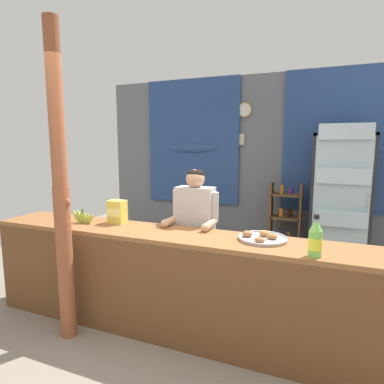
{
  "coord_description": "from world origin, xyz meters",
  "views": [
    {
      "loc": [
        1.05,
        -2.19,
        1.76
      ],
      "look_at": [
        -0.22,
        0.95,
        1.26
      ],
      "focal_mm": 29.83,
      "sensor_mm": 36.0,
      "label": 1
    }
  ],
  "objects_px": {
    "banana_bunch": "(83,218)",
    "soda_bottle_lime_soda": "(315,239)",
    "drink_fridge": "(340,192)",
    "snack_box_instant_noodle": "(117,212)",
    "stall_counter": "(175,277)",
    "plastic_lawn_chair": "(187,224)",
    "pastry_tray": "(262,238)",
    "bottle_shelf_rack": "(285,220)",
    "shopkeeper": "(195,224)",
    "timber_post": "(61,193)"
  },
  "relations": [
    {
      "from": "stall_counter",
      "to": "shopkeeper",
      "type": "xyz_separation_m",
      "value": [
        -0.02,
        0.53,
        0.35
      ]
    },
    {
      "from": "bottle_shelf_rack",
      "to": "timber_post",
      "type": "bearing_deg",
      "value": -119.59
    },
    {
      "from": "drink_fridge",
      "to": "soda_bottle_lime_soda",
      "type": "relative_size",
      "value": 6.55
    },
    {
      "from": "soda_bottle_lime_soda",
      "to": "pastry_tray",
      "type": "relative_size",
      "value": 0.75
    },
    {
      "from": "bottle_shelf_rack",
      "to": "pastry_tray",
      "type": "xyz_separation_m",
      "value": [
        0.03,
        -2.36,
        0.37
      ]
    },
    {
      "from": "stall_counter",
      "to": "pastry_tray",
      "type": "height_order",
      "value": "pastry_tray"
    },
    {
      "from": "stall_counter",
      "to": "plastic_lawn_chair",
      "type": "relative_size",
      "value": 4.59
    },
    {
      "from": "bottle_shelf_rack",
      "to": "snack_box_instant_noodle",
      "type": "height_order",
      "value": "snack_box_instant_noodle"
    },
    {
      "from": "shopkeeper",
      "to": "soda_bottle_lime_soda",
      "type": "distance_m",
      "value": 1.31
    },
    {
      "from": "drink_fridge",
      "to": "pastry_tray",
      "type": "relative_size",
      "value": 4.89
    },
    {
      "from": "plastic_lawn_chair",
      "to": "shopkeeper",
      "type": "height_order",
      "value": "shopkeeper"
    },
    {
      "from": "bottle_shelf_rack",
      "to": "banana_bunch",
      "type": "distance_m",
      "value": 3.05
    },
    {
      "from": "plastic_lawn_chair",
      "to": "soda_bottle_lime_soda",
      "type": "xyz_separation_m",
      "value": [
        1.93,
        -2.23,
        0.6
      ]
    },
    {
      "from": "timber_post",
      "to": "bottle_shelf_rack",
      "type": "relative_size",
      "value": 2.37
    },
    {
      "from": "pastry_tray",
      "to": "banana_bunch",
      "type": "xyz_separation_m",
      "value": [
        -1.8,
        -0.1,
        0.04
      ]
    },
    {
      "from": "pastry_tray",
      "to": "banana_bunch",
      "type": "relative_size",
      "value": 1.52
    },
    {
      "from": "bottle_shelf_rack",
      "to": "pastry_tray",
      "type": "height_order",
      "value": "bottle_shelf_rack"
    },
    {
      "from": "timber_post",
      "to": "snack_box_instant_noodle",
      "type": "relative_size",
      "value": 11.85
    },
    {
      "from": "snack_box_instant_noodle",
      "to": "shopkeeper",
      "type": "bearing_deg",
      "value": 20.73
    },
    {
      "from": "snack_box_instant_noodle",
      "to": "pastry_tray",
      "type": "distance_m",
      "value": 1.49
    },
    {
      "from": "timber_post",
      "to": "soda_bottle_lime_soda",
      "type": "relative_size",
      "value": 9.05
    },
    {
      "from": "timber_post",
      "to": "banana_bunch",
      "type": "distance_m",
      "value": 0.54
    },
    {
      "from": "drink_fridge",
      "to": "plastic_lawn_chair",
      "type": "xyz_separation_m",
      "value": [
        -2.21,
        -0.16,
        -0.62
      ]
    },
    {
      "from": "stall_counter",
      "to": "timber_post",
      "type": "xyz_separation_m",
      "value": [
        -0.95,
        -0.31,
        0.74
      ]
    },
    {
      "from": "drink_fridge",
      "to": "timber_post",
      "type": "bearing_deg",
      "value": -131.87
    },
    {
      "from": "shopkeeper",
      "to": "soda_bottle_lime_soda",
      "type": "relative_size",
      "value": 4.91
    },
    {
      "from": "timber_post",
      "to": "snack_box_instant_noodle",
      "type": "distance_m",
      "value": 0.64
    },
    {
      "from": "banana_bunch",
      "to": "soda_bottle_lime_soda",
      "type": "bearing_deg",
      "value": -4.44
    },
    {
      "from": "drink_fridge",
      "to": "bottle_shelf_rack",
      "type": "relative_size",
      "value": 1.71
    },
    {
      "from": "drink_fridge",
      "to": "soda_bottle_lime_soda",
      "type": "distance_m",
      "value": 2.4
    },
    {
      "from": "plastic_lawn_chair",
      "to": "snack_box_instant_noodle",
      "type": "relative_size",
      "value": 3.65
    },
    {
      "from": "drink_fridge",
      "to": "snack_box_instant_noodle",
      "type": "bearing_deg",
      "value": -136.37
    },
    {
      "from": "timber_post",
      "to": "drink_fridge",
      "type": "distance_m",
      "value": 3.54
    },
    {
      "from": "stall_counter",
      "to": "plastic_lawn_chair",
      "type": "height_order",
      "value": "stall_counter"
    },
    {
      "from": "bottle_shelf_rack",
      "to": "shopkeeper",
      "type": "height_order",
      "value": "shopkeeper"
    },
    {
      "from": "snack_box_instant_noodle",
      "to": "banana_bunch",
      "type": "xyz_separation_m",
      "value": [
        -0.32,
        -0.14,
        -0.06
      ]
    },
    {
      "from": "shopkeeper",
      "to": "stall_counter",
      "type": "bearing_deg",
      "value": -88.05
    },
    {
      "from": "bottle_shelf_rack",
      "to": "pastry_tray",
      "type": "distance_m",
      "value": 2.38
    },
    {
      "from": "plastic_lawn_chair",
      "to": "banana_bunch",
      "type": "height_order",
      "value": "banana_bunch"
    },
    {
      "from": "stall_counter",
      "to": "drink_fridge",
      "type": "distance_m",
      "value": 2.77
    },
    {
      "from": "stall_counter",
      "to": "bottle_shelf_rack",
      "type": "bearing_deg",
      "value": 75.04
    },
    {
      "from": "timber_post",
      "to": "shopkeeper",
      "type": "distance_m",
      "value": 1.31
    },
    {
      "from": "soda_bottle_lime_soda",
      "to": "banana_bunch",
      "type": "bearing_deg",
      "value": 175.56
    },
    {
      "from": "soda_bottle_lime_soda",
      "to": "pastry_tray",
      "type": "bearing_deg",
      "value": 147.26
    },
    {
      "from": "pastry_tray",
      "to": "banana_bunch",
      "type": "height_order",
      "value": "banana_bunch"
    },
    {
      "from": "pastry_tray",
      "to": "bottle_shelf_rack",
      "type": "bearing_deg",
      "value": 90.85
    },
    {
      "from": "plastic_lawn_chair",
      "to": "snack_box_instant_noodle",
      "type": "distance_m",
      "value": 2.01
    },
    {
      "from": "stall_counter",
      "to": "shopkeeper",
      "type": "distance_m",
      "value": 0.64
    },
    {
      "from": "stall_counter",
      "to": "plastic_lawn_chair",
      "type": "distance_m",
      "value": 2.31
    },
    {
      "from": "snack_box_instant_noodle",
      "to": "pastry_tray",
      "type": "bearing_deg",
      "value": -1.63
    }
  ]
}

